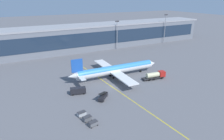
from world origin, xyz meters
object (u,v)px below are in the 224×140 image
(baggage_cart_2, at_px, (82,114))
(main_airliner, at_px, (116,69))
(baggage_cart_1, at_px, (87,118))
(lavatory_truck, at_px, (78,90))
(belt_loader, at_px, (103,96))
(fuel_tanker, at_px, (155,75))
(baggage_cart_0, at_px, (93,123))

(baggage_cart_2, bearing_deg, main_airliner, 43.08)
(baggage_cart_2, bearing_deg, baggage_cart_1, -79.87)
(main_airliner, bearing_deg, lavatory_truck, -158.12)
(main_airliner, height_order, lavatory_truck, main_airliner)
(belt_loader, relative_size, lavatory_truck, 0.95)
(fuel_tanker, bearing_deg, lavatory_truck, 176.38)
(baggage_cart_0, bearing_deg, fuel_tanker, 26.45)
(main_airliner, distance_m, baggage_cart_2, 34.49)
(belt_loader, height_order, baggage_cart_0, belt_loader)
(baggage_cart_0, height_order, baggage_cart_2, same)
(baggage_cart_2, bearing_deg, lavatory_truck, 74.42)
(fuel_tanker, relative_size, baggage_cart_1, 3.83)
(main_airliner, relative_size, lavatory_truck, 7.20)
(lavatory_truck, relative_size, baggage_cart_1, 2.15)
(belt_loader, bearing_deg, baggage_cart_1, -135.00)
(belt_loader, relative_size, baggage_cart_0, 2.04)
(baggage_cart_0, relative_size, baggage_cart_2, 1.00)
(belt_loader, distance_m, baggage_cart_1, 14.41)
(belt_loader, xyz_separation_m, baggage_cart_2, (-10.75, -7.04, -0.21))
(main_airliner, height_order, belt_loader, main_airliner)
(baggage_cart_2, bearing_deg, belt_loader, 33.21)
(belt_loader, bearing_deg, baggage_cart_2, -146.79)
(baggage_cart_2, bearing_deg, baggage_cart_0, -79.87)
(fuel_tanker, height_order, lavatory_truck, fuel_tanker)
(belt_loader, height_order, lavatory_truck, belt_loader)
(lavatory_truck, height_order, baggage_cart_1, lavatory_truck)
(main_airliner, bearing_deg, baggage_cart_1, -132.67)
(fuel_tanker, height_order, baggage_cart_0, fuel_tanker)
(main_airliner, xyz_separation_m, fuel_tanker, (14.49, -10.63, -1.89))
(main_airliner, bearing_deg, fuel_tanker, -36.27)
(baggage_cart_0, bearing_deg, belt_loader, 54.19)
(fuel_tanker, distance_m, belt_loader, 29.44)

